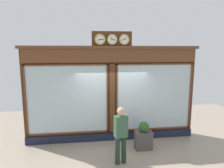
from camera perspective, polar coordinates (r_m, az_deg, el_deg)
shop_facade at (r=7.36m, az=-0.13°, el=-2.71°), size 6.23×0.42×3.90m
pedestrian at (r=5.99m, az=2.47°, el=-13.54°), size 0.40×0.30×1.69m
planter_box at (r=7.13m, az=8.77°, el=-15.25°), size 0.56×0.36×0.60m
planter_shrub at (r=6.95m, az=8.87°, el=-11.72°), size 0.34×0.34×0.34m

